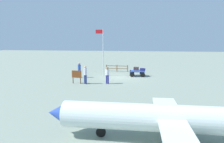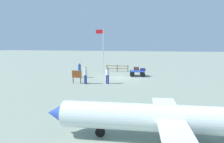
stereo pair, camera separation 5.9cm
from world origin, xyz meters
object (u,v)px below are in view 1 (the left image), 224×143
object	(u,v)px
flagpole	(102,49)
airplane_near	(163,118)
suitcase_olive	(136,69)
worker_lead	(107,74)
signboard	(77,75)
worker_supervisor	(79,69)
worker_trailing	(85,74)
suitcase_navy	(143,69)
luggage_cart	(137,72)

from	to	relation	value
flagpole	airplane_near	bearing A→B (deg)	110.60
suitcase_olive	worker_lead	distance (m)	5.86
signboard	worker_supervisor	bearing A→B (deg)	-76.45
worker_supervisor	worker_trailing	bearing A→B (deg)	117.68
suitcase_navy	worker_lead	bearing A→B (deg)	55.60
suitcase_navy	worker_supervisor	world-z (taller)	worker_supervisor
worker_trailing	airplane_near	distance (m)	12.43
airplane_near	signboard	bearing A→B (deg)	-54.92
worker_supervisor	airplane_near	size ratio (longest dim) A/B	0.18
worker_trailing	airplane_near	bearing A→B (deg)	121.75
suitcase_olive	suitcase_navy	size ratio (longest dim) A/B	0.98
flagpole	suitcase_olive	bearing A→B (deg)	-169.72
luggage_cart	airplane_near	xyz separation A→B (m)	(-1.66, 15.81, 0.55)
luggage_cart	suitcase_olive	xyz separation A→B (m)	(0.13, -0.41, 0.38)
airplane_near	suitcase_navy	bearing A→B (deg)	-86.41
suitcase_navy	worker_supervisor	size ratio (longest dim) A/B	0.37
signboard	luggage_cart	bearing A→B (deg)	-138.09
suitcase_olive	worker_supervisor	size ratio (longest dim) A/B	0.36
suitcase_olive	flagpole	size ratio (longest dim) A/B	0.11
signboard	worker_lead	bearing A→B (deg)	-172.92
worker_trailing	flagpole	world-z (taller)	flagpole
airplane_near	suitcase_olive	bearing A→B (deg)	-83.73
suitcase_olive	worker_lead	size ratio (longest dim) A/B	0.38
worker_supervisor	flagpole	xyz separation A→B (m)	(-2.39, -1.74, 2.21)
worker_supervisor	airplane_near	world-z (taller)	airplane_near
worker_trailing	worker_supervisor	world-z (taller)	worker_trailing
signboard	flagpole	bearing A→B (deg)	-108.47
suitcase_olive	airplane_near	distance (m)	16.32
flagpole	signboard	size ratio (longest dim) A/B	4.32
airplane_near	flagpole	distance (m)	16.69
worker_lead	suitcase_olive	bearing A→B (deg)	-116.68
suitcase_olive	signboard	distance (m)	7.97
suitcase_navy	worker_trailing	size ratio (longest dim) A/B	0.36
suitcase_olive	airplane_near	size ratio (longest dim) A/B	0.06
worker_lead	flagpole	size ratio (longest dim) A/B	0.30
worker_trailing	worker_supervisor	size ratio (longest dim) A/B	1.02
luggage_cart	suitcase_olive	bearing A→B (deg)	-72.60
worker_trailing	signboard	size ratio (longest dim) A/B	1.37
suitcase_navy	airplane_near	bearing A→B (deg)	93.59
suitcase_olive	airplane_near	bearing A→B (deg)	96.27
worker_lead	suitcase_navy	bearing A→B (deg)	-124.40
airplane_near	flagpole	xyz separation A→B (m)	(5.82, -15.49, 2.22)
suitcase_olive	suitcase_navy	world-z (taller)	suitcase_olive
worker_lead	signboard	xyz separation A→B (m)	(3.04, 0.38, -0.16)
worker_lead	flagpole	distance (m)	5.22
worker_trailing	luggage_cart	bearing A→B (deg)	-132.98
worker_lead	worker_trailing	distance (m)	2.17
suitcase_olive	airplane_near	xyz separation A→B (m)	(-1.78, 16.22, 0.17)
flagpole	signboard	distance (m)	5.67
luggage_cart	suitcase_navy	size ratio (longest dim) A/B	2.93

